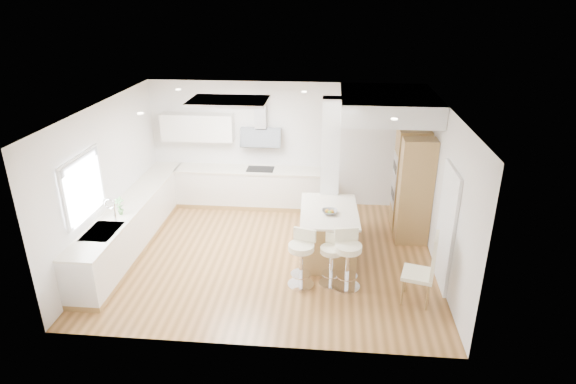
# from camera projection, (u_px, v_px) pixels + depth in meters

# --- Properties ---
(ground) EXTENTS (6.00, 6.00, 0.00)m
(ground) POSITION_uv_depth(u_px,v_px,m) (271.00, 255.00, 9.04)
(ground) COLOR #A8733E
(ground) RESTS_ON ground
(ceiling) EXTENTS (6.00, 5.00, 0.02)m
(ceiling) POSITION_uv_depth(u_px,v_px,m) (271.00, 255.00, 9.04)
(ceiling) COLOR white
(ceiling) RESTS_ON ground
(wall_back) EXTENTS (6.00, 0.04, 2.80)m
(wall_back) POSITION_uv_depth(u_px,v_px,m) (284.00, 145.00, 10.80)
(wall_back) COLOR silver
(wall_back) RESTS_ON ground
(wall_left) EXTENTS (0.04, 5.00, 2.80)m
(wall_left) POSITION_uv_depth(u_px,v_px,m) (107.00, 181.00, 8.75)
(wall_left) COLOR silver
(wall_left) RESTS_ON ground
(wall_right) EXTENTS (0.04, 5.00, 2.80)m
(wall_right) POSITION_uv_depth(u_px,v_px,m) (443.00, 192.00, 8.25)
(wall_right) COLOR silver
(wall_right) RESTS_ON ground
(skylight) EXTENTS (4.10, 2.10, 0.06)m
(skylight) POSITION_uv_depth(u_px,v_px,m) (229.00, 101.00, 8.59)
(skylight) COLOR white
(skylight) RESTS_ON ground
(window_left) EXTENTS (0.06, 1.28, 1.07)m
(window_left) POSITION_uv_depth(u_px,v_px,m) (82.00, 184.00, 7.81)
(window_left) COLOR silver
(window_left) RESTS_ON ground
(doorway_right) EXTENTS (0.05, 1.00, 2.10)m
(doorway_right) POSITION_uv_depth(u_px,v_px,m) (446.00, 229.00, 7.86)
(doorway_right) COLOR #403832
(doorway_right) RESTS_ON ground
(counter_left) EXTENTS (0.63, 4.50, 1.35)m
(counter_left) POSITION_uv_depth(u_px,v_px,m) (134.00, 222.00, 9.31)
(counter_left) COLOR #A98248
(counter_left) RESTS_ON ground
(counter_back) EXTENTS (3.62, 0.63, 2.50)m
(counter_back) POSITION_uv_depth(u_px,v_px,m) (243.00, 177.00, 10.89)
(counter_back) COLOR #A98248
(counter_back) RESTS_ON ground
(pillar) EXTENTS (0.35, 0.35, 2.80)m
(pillar) POSITION_uv_depth(u_px,v_px,m) (330.00, 170.00, 9.28)
(pillar) COLOR white
(pillar) RESTS_ON ground
(soffit) EXTENTS (1.78, 2.20, 0.40)m
(soffit) POSITION_uv_depth(u_px,v_px,m) (388.00, 104.00, 9.14)
(soffit) COLOR white
(soffit) RESTS_ON ground
(oven_column) EXTENTS (0.63, 1.21, 2.10)m
(oven_column) POSITION_uv_depth(u_px,v_px,m) (412.00, 184.00, 9.54)
(oven_column) COLOR #A98248
(oven_column) RESTS_ON ground
(peninsula) EXTENTS (1.08, 1.58, 1.01)m
(peninsula) POSITION_uv_depth(u_px,v_px,m) (328.00, 233.00, 8.86)
(peninsula) COLOR #A98248
(peninsula) RESTS_ON ground
(bar_stool_a) EXTENTS (0.55, 0.55, 0.99)m
(bar_stool_a) POSITION_uv_depth(u_px,v_px,m) (302.00, 256.00, 7.93)
(bar_stool_a) COLOR white
(bar_stool_a) RESTS_ON ground
(bar_stool_b) EXTENTS (0.53, 0.53, 0.89)m
(bar_stool_b) POSITION_uv_depth(u_px,v_px,m) (332.00, 258.00, 7.99)
(bar_stool_b) COLOR white
(bar_stool_b) RESTS_ON ground
(bar_stool_c) EXTENTS (0.55, 0.55, 1.03)m
(bar_stool_c) POSITION_uv_depth(u_px,v_px,m) (347.00, 257.00, 7.86)
(bar_stool_c) COLOR white
(bar_stool_c) RESTS_ON ground
(dining_chair) EXTENTS (0.58, 0.58, 1.22)m
(dining_chair) POSITION_uv_depth(u_px,v_px,m) (426.00, 267.00, 7.43)
(dining_chair) COLOR #F4ECC6
(dining_chair) RESTS_ON ground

